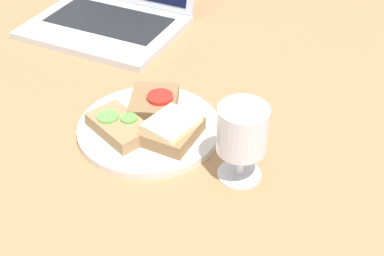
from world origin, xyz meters
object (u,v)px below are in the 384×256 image
at_px(sandwich_with_tomato, 155,102).
at_px(sandwich_with_cucumber, 119,126).
at_px(plate, 149,128).
at_px(sandwich_with_cheese, 172,130).
at_px(wine_glass, 242,133).
at_px(laptop, 114,6).

distance_m(sandwich_with_tomato, sandwich_with_cucumber, 0.09).
height_order(plate, sandwich_with_cucumber, sandwich_with_cucumber).
distance_m(sandwich_with_cheese, wine_glass, 0.14).
bearing_deg(sandwich_with_tomato, wine_glass, -23.51).
height_order(plate, laptop, laptop).
relative_size(sandwich_with_cucumber, laptop, 0.38).
relative_size(sandwich_with_cucumber, wine_glass, 0.99).
relative_size(sandwich_with_cheese, sandwich_with_tomato, 0.82).
bearing_deg(sandwich_with_cucumber, plate, 46.43).
bearing_deg(plate, laptop, 129.89).
bearing_deg(plate, sandwich_with_cucumber, -133.57).
height_order(plate, sandwich_with_tomato, sandwich_with_tomato).
xyz_separation_m(sandwich_with_cucumber, laptop, (-0.23, 0.36, 0.01)).
bearing_deg(laptop, plate, -50.11).
bearing_deg(wine_glass, sandwich_with_cheese, 169.75).
height_order(sandwich_with_cucumber, wine_glass, wine_glass).
bearing_deg(plate, wine_glass, -11.06).
distance_m(plate, sandwich_with_cheese, 0.06).
bearing_deg(sandwich_with_cucumber, laptop, 123.12).
bearing_deg(sandwich_with_cheese, laptop, 133.68).
relative_size(plate, laptop, 0.74).
bearing_deg(wine_glass, laptop, 141.41).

